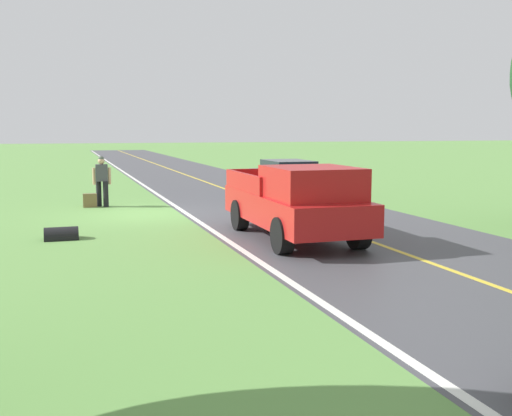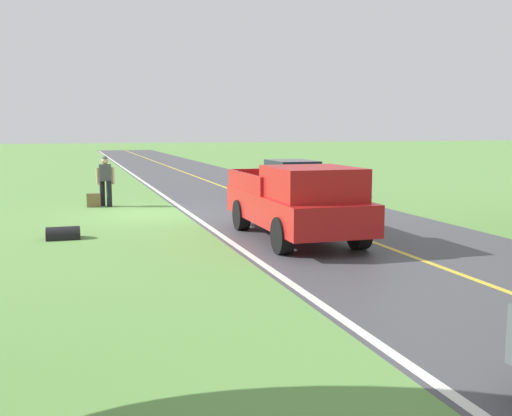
{
  "view_description": "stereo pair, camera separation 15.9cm",
  "coord_description": "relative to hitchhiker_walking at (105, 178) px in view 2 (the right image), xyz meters",
  "views": [
    {
      "loc": [
        2.52,
        19.07,
        2.66
      ],
      "look_at": [
        -1.34,
        7.1,
        1.02
      ],
      "focal_mm": 42.63,
      "sensor_mm": 36.0,
      "label": 1
    },
    {
      "loc": [
        2.37,
        19.12,
        2.66
      ],
      "look_at": [
        -1.34,
        7.1,
        1.02
      ],
      "focal_mm": 42.63,
      "sensor_mm": 36.0,
      "label": 2
    }
  ],
  "objects": [
    {
      "name": "ground_plane",
      "position": [
        -1.18,
        2.4,
        -0.98
      ],
      "size": [
        200.0,
        200.0,
        0.0
      ],
      "primitive_type": "plane",
      "color": "#609347"
    },
    {
      "name": "road_surface",
      "position": [
        -5.64,
        2.4,
        -0.98
      ],
      "size": [
        6.81,
        120.0,
        0.0
      ],
      "primitive_type": "cube",
      "color": "#47474C",
      "rests_on": "ground"
    },
    {
      "name": "lane_edge_line",
      "position": [
        -2.41,
        2.4,
        -0.98
      ],
      "size": [
        0.16,
        117.6,
        0.0
      ],
      "primitive_type": "cube",
      "color": "silver",
      "rests_on": "ground"
    },
    {
      "name": "lane_centre_line",
      "position": [
        -5.64,
        2.4,
        -0.98
      ],
      "size": [
        0.14,
        117.6,
        0.0
      ],
      "primitive_type": "cube",
      "color": "gold",
      "rests_on": "ground"
    },
    {
      "name": "hitchhiker_walking",
      "position": [
        0.0,
        0.0,
        0.0
      ],
      "size": [
        0.62,
        0.52,
        1.75
      ],
      "color": "black",
      "rests_on": "ground"
    },
    {
      "name": "suitcase_carried",
      "position": [
        0.42,
        0.07,
        -0.75
      ],
      "size": [
        0.46,
        0.21,
        0.47
      ],
      "primitive_type": "cube",
      "rotation": [
        0.0,
        0.0,
        1.55
      ],
      "color": "brown",
      "rests_on": "ground"
    },
    {
      "name": "pickup_truck_passing",
      "position": [
        -4.03,
        8.05,
        -0.01
      ],
      "size": [
        2.13,
        5.41,
        1.82
      ],
      "color": "#B21919",
      "rests_on": "ground"
    },
    {
      "name": "sedan_near_oncoming",
      "position": [
        -7.43,
        -1.63,
        -0.23
      ],
      "size": [
        1.95,
        4.41,
        1.41
      ],
      "color": "navy",
      "rests_on": "ground"
    },
    {
      "name": "drainage_culvert",
      "position": [
        1.39,
        6.16,
        -0.98
      ],
      "size": [
        0.8,
        0.6,
        0.6
      ],
      "primitive_type": "cylinder",
      "rotation": [
        0.0,
        1.57,
        0.0
      ],
      "color": "black",
      "rests_on": "ground"
    }
  ]
}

